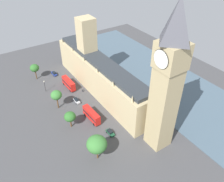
# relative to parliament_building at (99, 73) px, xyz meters

# --- Properties ---
(ground_plane) EXTENTS (139.63, 139.63, 0.00)m
(ground_plane) POSITION_rel_parliament_building_xyz_m (1.99, 1.50, -9.49)
(ground_plane) COLOR #424244
(river_thames) EXTENTS (40.47, 125.67, 0.25)m
(river_thames) POSITION_rel_parliament_building_xyz_m (-31.50, 1.50, -9.36)
(river_thames) COLOR #475B6B
(river_thames) RESTS_ON ground
(parliament_building) EXTENTS (12.09, 69.63, 33.49)m
(parliament_building) POSITION_rel_parliament_building_xyz_m (0.00, 0.00, 0.00)
(parliament_building) COLOR tan
(parliament_building) RESTS_ON ground
(clock_tower) EXTENTS (8.46, 8.46, 55.03)m
(clock_tower) POSITION_rel_parliament_building_xyz_m (-0.31, 42.32, 18.97)
(clock_tower) COLOR tan
(clock_tower) RESTS_ON ground
(car_blue_far_end) EXTENTS (1.98, 4.83, 1.74)m
(car_blue_far_end) POSITION_rel_parliament_building_xyz_m (14.35, -25.57, -8.60)
(car_blue_far_end) COLOR navy
(car_blue_far_end) RESTS_ON ground
(double_decker_bus_under_trees) EXTENTS (2.86, 10.56, 4.75)m
(double_decker_bus_under_trees) POSITION_rel_parliament_building_xyz_m (12.60, -9.76, -6.86)
(double_decker_bus_under_trees) COLOR red
(double_decker_bus_under_trees) RESTS_ON ground
(car_silver_leading) EXTENTS (1.87, 4.71, 1.74)m
(car_silver_leading) POSITION_rel_parliament_building_xyz_m (14.69, 3.12, -8.60)
(car_silver_leading) COLOR #B7B7BC
(car_silver_leading) RESTS_ON ground
(double_decker_bus_opposite_hall) EXTENTS (3.01, 10.60, 4.75)m
(double_decker_bus_opposite_hall) POSITION_rel_parliament_building_xyz_m (14.56, 17.49, -6.86)
(double_decker_bus_opposite_hall) COLOR red
(double_decker_bus_opposite_hall) RESTS_ON ground
(car_dark_green_near_tower) EXTENTS (1.95, 4.37, 1.74)m
(car_dark_green_near_tower) POSITION_rel_parliament_building_xyz_m (12.58, 29.00, -8.60)
(car_dark_green_near_tower) COLOR #19472D
(car_dark_green_near_tower) RESTS_ON ground
(pedestrian_by_river_gate) EXTENTS (0.69, 0.62, 1.70)m
(pedestrian_by_river_gate) POSITION_rel_parliament_building_xyz_m (8.38, -2.65, -8.72)
(pedestrian_by_river_gate) COLOR black
(pedestrian_by_river_gate) RESTS_ON ground
(plane_tree_trailing) EXTENTS (4.77, 4.77, 8.77)m
(plane_tree_trailing) POSITION_rel_parliament_building_xyz_m (23.76, -27.03, -2.82)
(plane_tree_trailing) COLOR brown
(plane_tree_trailing) RESTS_ON ground
(plane_tree_midblock) EXTENTS (4.93, 4.93, 9.39)m
(plane_tree_midblock) POSITION_rel_parliament_building_xyz_m (23.51, 2.32, -2.27)
(plane_tree_midblock) COLOR brown
(plane_tree_midblock) RESTS_ON ground
(plane_tree_corner) EXTENTS (4.72, 4.72, 7.51)m
(plane_tree_corner) POSITION_rel_parliament_building_xyz_m (23.78, 16.54, -4.03)
(plane_tree_corner) COLOR brown
(plane_tree_corner) RESTS_ON ground
(plane_tree_kerbside) EXTENTS (7.18, 7.18, 10.28)m
(plane_tree_kerbside) POSITION_rel_parliament_building_xyz_m (22.66, 36.12, -2.29)
(plane_tree_kerbside) COLOR brown
(plane_tree_kerbside) RESTS_ON ground
(street_lamp_slot_10) EXTENTS (0.56, 0.56, 6.19)m
(street_lamp_slot_10) POSITION_rel_parliament_building_xyz_m (23.76, -13.14, -5.16)
(street_lamp_slot_10) COLOR black
(street_lamp_slot_10) RESTS_ON ground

